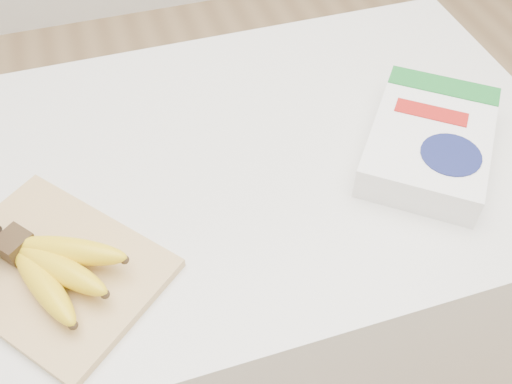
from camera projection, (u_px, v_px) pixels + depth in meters
table at (258, 279)px, 1.39m from camera, size 1.16×0.77×0.87m
cutting_board at (52, 269)px, 0.88m from camera, size 0.40×0.41×0.02m
bananas at (55, 266)px, 0.84m from camera, size 0.20×0.21×0.07m
cereal_box at (430, 140)px, 1.03m from camera, size 0.35×0.37×0.07m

